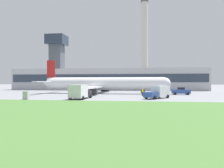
% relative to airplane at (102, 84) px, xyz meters
% --- Properties ---
extents(ground_plane, '(400.00, 400.00, 0.00)m').
position_rel_airplane_xyz_m(ground_plane, '(-3.15, -3.24, -2.48)').
color(ground_plane, gray).
extents(terminal_building, '(70.36, 15.62, 21.41)m').
position_rel_airplane_xyz_m(terminal_building, '(-4.52, 28.00, 1.96)').
color(terminal_building, '#B2B2B7').
rests_on(terminal_building, ground_plane).
extents(smokestack_left, '(3.84, 3.84, 43.92)m').
position_rel_airplane_xyz_m(smokestack_left, '(10.61, 56.50, 19.63)').
color(smokestack_left, beige).
rests_on(smokestack_left, ground_plane).
extents(airplane, '(33.01, 31.33, 8.65)m').
position_rel_airplane_xyz_m(airplane, '(0.00, 0.00, 0.00)').
color(airplane, white).
rests_on(airplane, ground_plane).
extents(pushback_tug, '(4.13, 2.41, 1.72)m').
position_rel_airplane_xyz_m(pushback_tug, '(18.98, -1.90, -1.71)').
color(pushback_tug, '#2D4C93').
rests_on(pushback_tug, ground_plane).
extents(baggage_truck, '(4.99, 5.90, 2.25)m').
position_rel_airplane_xyz_m(baggage_truck, '(13.09, -14.19, -1.38)').
color(baggage_truck, '#2D4C93').
rests_on(baggage_truck, ground_plane).
extents(fuel_truck, '(3.04, 6.33, 2.50)m').
position_rel_airplane_xyz_m(fuel_truck, '(-0.51, -17.79, -1.25)').
color(fuel_truck, '#232328').
rests_on(fuel_truck, ground_plane).
extents(ground_crew_person, '(0.51, 0.51, 1.63)m').
position_rel_airplane_xyz_m(ground_crew_person, '(10.20, -8.08, -1.65)').
color(ground_crew_person, '#23283D').
rests_on(ground_crew_person, ground_plane).
extents(utility_cabinet, '(0.89, 0.71, 1.39)m').
position_rel_airplane_xyz_m(utility_cabinet, '(-9.21, -20.08, -1.79)').
color(utility_cabinet, '#B2B7B2').
rests_on(utility_cabinet, ground_plane).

